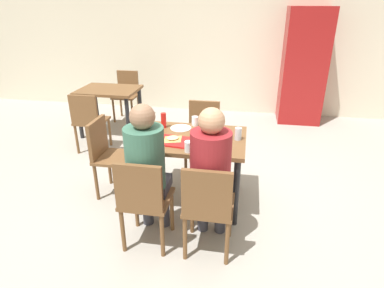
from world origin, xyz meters
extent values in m
cube|color=#9E998E|center=(0.00, 0.00, -0.01)|extent=(10.00, 10.00, 0.02)
cube|color=beige|center=(0.00, 3.20, 1.40)|extent=(10.00, 0.10, 2.80)
cube|color=brown|center=(0.00, 0.00, 0.71)|extent=(1.06, 0.79, 0.04)
cylinder|color=black|center=(-0.47, -0.33, 0.34)|extent=(0.06, 0.06, 0.69)
cylinder|color=black|center=(0.47, -0.33, 0.34)|extent=(0.06, 0.06, 0.69)
cylinder|color=black|center=(-0.47, 0.33, 0.34)|extent=(0.06, 0.06, 0.69)
cylinder|color=black|center=(0.47, 0.33, 0.34)|extent=(0.06, 0.06, 0.69)
cube|color=brown|center=(-0.26, -0.69, 0.43)|extent=(0.40, 0.40, 0.03)
cube|color=brown|center=(-0.26, -0.87, 0.65)|extent=(0.38, 0.04, 0.40)
cylinder|color=brown|center=(-0.43, -0.52, 0.21)|extent=(0.04, 0.04, 0.42)
cylinder|color=brown|center=(-0.09, -0.52, 0.21)|extent=(0.04, 0.04, 0.42)
cylinder|color=brown|center=(-0.43, -0.86, 0.21)|extent=(0.04, 0.04, 0.42)
cylinder|color=brown|center=(-0.09, -0.86, 0.21)|extent=(0.04, 0.04, 0.42)
cube|color=brown|center=(0.26, -0.69, 0.43)|extent=(0.40, 0.40, 0.03)
cube|color=brown|center=(0.26, -0.87, 0.65)|extent=(0.38, 0.04, 0.40)
cylinder|color=brown|center=(0.09, -0.52, 0.21)|extent=(0.04, 0.04, 0.42)
cylinder|color=brown|center=(0.43, -0.52, 0.21)|extent=(0.04, 0.04, 0.42)
cylinder|color=brown|center=(0.09, -0.86, 0.21)|extent=(0.04, 0.04, 0.42)
cylinder|color=brown|center=(0.43, -0.86, 0.21)|extent=(0.04, 0.04, 0.42)
cube|color=brown|center=(0.00, 0.69, 0.43)|extent=(0.40, 0.40, 0.03)
cube|color=brown|center=(0.00, 0.87, 0.65)|extent=(0.38, 0.04, 0.40)
cylinder|color=brown|center=(0.17, 0.52, 0.21)|extent=(0.04, 0.04, 0.42)
cylinder|color=brown|center=(-0.17, 0.52, 0.21)|extent=(0.04, 0.04, 0.42)
cylinder|color=brown|center=(0.17, 0.86, 0.21)|extent=(0.04, 0.04, 0.42)
cylinder|color=brown|center=(-0.17, 0.86, 0.21)|extent=(0.04, 0.04, 0.42)
cube|color=brown|center=(-0.83, 0.00, 0.43)|extent=(0.40, 0.40, 0.03)
cube|color=brown|center=(-1.01, 0.00, 0.65)|extent=(0.04, 0.38, 0.40)
cylinder|color=brown|center=(-0.66, 0.17, 0.21)|extent=(0.04, 0.04, 0.42)
cylinder|color=brown|center=(-0.66, -0.17, 0.21)|extent=(0.04, 0.04, 0.42)
cylinder|color=brown|center=(-1.00, 0.17, 0.21)|extent=(0.04, 0.04, 0.42)
cylinder|color=brown|center=(-1.00, -0.17, 0.21)|extent=(0.04, 0.04, 0.42)
cylinder|color=#383842|center=(-0.34, -0.46, 0.22)|extent=(0.10, 0.10, 0.45)
cylinder|color=#383842|center=(-0.18, -0.46, 0.22)|extent=(0.10, 0.10, 0.45)
cube|color=#383842|center=(-0.26, -0.56, 0.50)|extent=(0.32, 0.28, 0.10)
cylinder|color=#386651|center=(-0.26, -0.67, 0.81)|extent=(0.32, 0.32, 0.52)
sphere|color=#8C664C|center=(-0.26, -0.67, 1.16)|extent=(0.20, 0.20, 0.20)
cylinder|color=#383842|center=(0.18, -0.46, 0.22)|extent=(0.10, 0.10, 0.45)
cylinder|color=#383842|center=(0.34, -0.46, 0.22)|extent=(0.10, 0.10, 0.45)
cube|color=#383842|center=(0.26, -0.56, 0.50)|extent=(0.32, 0.28, 0.10)
cylinder|color=maroon|center=(0.26, -0.67, 0.81)|extent=(0.32, 0.32, 0.52)
sphere|color=tan|center=(0.26, -0.67, 1.16)|extent=(0.20, 0.20, 0.20)
cube|color=red|center=(-0.19, -0.14, 0.74)|extent=(0.39, 0.30, 0.02)
cube|color=red|center=(0.19, 0.12, 0.74)|extent=(0.38, 0.29, 0.02)
cylinder|color=white|center=(-0.16, 0.22, 0.73)|extent=(0.22, 0.22, 0.01)
cylinder|color=white|center=(0.16, -0.22, 0.73)|extent=(0.22, 0.22, 0.01)
pyramid|color=tan|center=(-0.17, -0.12, 0.75)|extent=(0.22, 0.23, 0.01)
ellipsoid|color=#D8C67F|center=(-0.17, -0.12, 0.76)|extent=(0.16, 0.16, 0.01)
pyramid|color=#C68C47|center=(0.16, 0.11, 0.75)|extent=(0.28, 0.26, 0.01)
ellipsoid|color=#B74723|center=(0.16, 0.11, 0.76)|extent=(0.19, 0.18, 0.01)
cylinder|color=white|center=(-0.03, 0.34, 0.78)|extent=(0.07, 0.07, 0.10)
cylinder|color=white|center=(0.03, -0.34, 0.78)|extent=(0.07, 0.07, 0.10)
cylinder|color=white|center=(-0.42, 0.06, 0.78)|extent=(0.07, 0.07, 0.10)
cylinder|color=#B7BCC6|center=(0.45, 0.02, 0.79)|extent=(0.07, 0.07, 0.12)
cylinder|color=red|center=(-0.34, 0.22, 0.81)|extent=(0.06, 0.06, 0.16)
sphere|color=silver|center=(-0.45, -0.02, 0.78)|extent=(0.10, 0.10, 0.10)
cube|color=maroon|center=(1.42, 2.85, 0.95)|extent=(0.70, 0.60, 1.90)
cube|color=brown|center=(-1.61, 1.68, 0.71)|extent=(0.90, 0.70, 0.04)
cylinder|color=black|center=(-2.00, 1.39, 0.34)|extent=(0.06, 0.06, 0.69)
cylinder|color=black|center=(-1.22, 1.39, 0.34)|extent=(0.06, 0.06, 0.69)
cylinder|color=black|center=(-2.00, 1.97, 0.34)|extent=(0.06, 0.06, 0.69)
cylinder|color=black|center=(-1.22, 1.97, 0.34)|extent=(0.06, 0.06, 0.69)
cube|color=brown|center=(-1.61, 1.03, 0.43)|extent=(0.40, 0.40, 0.03)
cube|color=brown|center=(-1.61, 0.85, 0.65)|extent=(0.38, 0.04, 0.40)
cylinder|color=brown|center=(-1.78, 1.20, 0.21)|extent=(0.04, 0.04, 0.42)
cylinder|color=brown|center=(-1.44, 1.20, 0.21)|extent=(0.04, 0.04, 0.42)
cylinder|color=brown|center=(-1.78, 0.86, 0.21)|extent=(0.04, 0.04, 0.42)
cylinder|color=brown|center=(-1.44, 0.86, 0.21)|extent=(0.04, 0.04, 0.42)
cube|color=brown|center=(-1.61, 2.33, 0.43)|extent=(0.40, 0.40, 0.03)
cube|color=brown|center=(-1.61, 2.51, 0.65)|extent=(0.38, 0.04, 0.40)
cylinder|color=brown|center=(-1.44, 2.16, 0.21)|extent=(0.04, 0.04, 0.42)
cylinder|color=brown|center=(-1.78, 2.16, 0.21)|extent=(0.04, 0.04, 0.42)
cylinder|color=brown|center=(-1.44, 2.50, 0.21)|extent=(0.04, 0.04, 0.42)
cylinder|color=brown|center=(-1.78, 2.50, 0.21)|extent=(0.04, 0.04, 0.42)
camera|label=1|loc=(0.50, -2.87, 1.95)|focal=29.86mm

